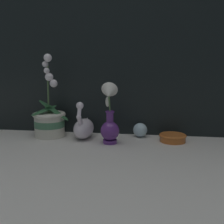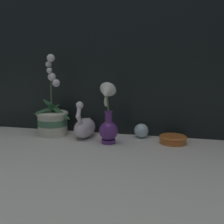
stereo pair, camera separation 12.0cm
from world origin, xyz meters
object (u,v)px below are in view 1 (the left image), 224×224
object	(u,v)px
blue_vase	(110,120)
amber_dish	(173,137)
glass_sphere	(140,130)
orchid_potted_plant	(50,120)
swan_figurine	(84,127)

from	to	relation	value
blue_vase	amber_dish	size ratio (longest dim) A/B	2.22
blue_vase	glass_sphere	world-z (taller)	blue_vase
blue_vase	glass_sphere	size ratio (longest dim) A/B	3.96
amber_dish	glass_sphere	bearing A→B (deg)	157.90
orchid_potted_plant	amber_dish	xyz separation A→B (m)	(0.59, -0.01, -0.06)
orchid_potted_plant	blue_vase	world-z (taller)	orchid_potted_plant
swan_figurine	orchid_potted_plant	bearing A→B (deg)	176.82
orchid_potted_plant	swan_figurine	size ratio (longest dim) A/B	2.10
swan_figurine	blue_vase	bearing A→B (deg)	-29.85
swan_figurine	amber_dish	size ratio (longest dim) A/B	1.54
orchid_potted_plant	blue_vase	distance (m)	0.32
orchid_potted_plant	glass_sphere	size ratio (longest dim) A/B	5.77
orchid_potted_plant	amber_dish	distance (m)	0.59
glass_sphere	swan_figurine	bearing A→B (deg)	-167.40
swan_figurine	amber_dish	xyz separation A→B (m)	(0.41, -0.00, -0.03)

